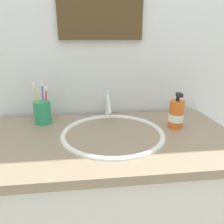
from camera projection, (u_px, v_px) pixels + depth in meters
name	position (u px, v px, depth m)	size (l,w,h in m)	color
tiled_wall_back	(101.00, 46.00, 1.12)	(2.31, 0.04, 2.40)	silver
vanity_counter	(108.00, 215.00, 1.05)	(1.11, 0.58, 0.85)	silver
sink_basin	(113.00, 143.00, 0.95)	(0.45, 0.45, 0.13)	white
faucet	(108.00, 104.00, 1.12)	(0.02, 0.16, 0.13)	silver
toothbrush_cup	(43.00, 112.00, 1.04)	(0.08, 0.08, 0.11)	#2D9966
toothbrush_yellow	(37.00, 101.00, 0.99)	(0.02, 0.03, 0.20)	yellow
toothbrush_red	(46.00, 102.00, 1.03)	(0.03, 0.01, 0.18)	red
toothbrush_purple	(43.00, 98.00, 1.06)	(0.01, 0.04, 0.19)	purple
soap_dispenser	(176.00, 114.00, 0.99)	(0.07, 0.07, 0.17)	orange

